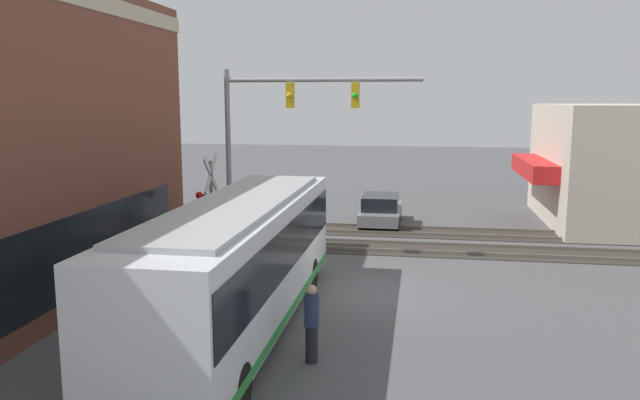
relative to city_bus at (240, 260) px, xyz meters
The scene contains 9 objects.
ground_plane 4.93m from the city_bus, 37.90° to the right, with size 120.00×120.00×0.00m, color #4C4C4F.
city_bus is the anchor object (origin of this frame).
traffic_signal_gantry 8.43m from the city_bus, ahead, with size 0.42×7.22×6.92m.
crossing_signal 8.05m from the city_bus, 23.99° to the left, with size 1.41×1.18×3.81m.
rail_track_near 10.17m from the city_bus, 16.26° to the right, with size 2.60×60.00×0.15m.
rail_track_far 13.23m from the city_bus, 12.34° to the right, with size 2.60×60.00×0.15m.
parked_car_grey 14.48m from the city_bus, 10.38° to the right, with size 4.38×1.82×1.43m.
pedestrian_near_bus 2.77m from the city_bus, 126.48° to the right, with size 0.34×0.34×1.80m.
pedestrian_at_crossing 8.13m from the city_bus, 17.74° to the left, with size 0.34×0.34×1.65m.
Camera 1 is at (-18.20, -1.61, 5.86)m, focal length 35.00 mm.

